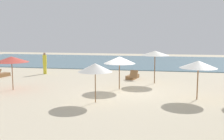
{
  "coord_description": "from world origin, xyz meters",
  "views": [
    {
      "loc": [
        2.19,
        -15.45,
        3.39
      ],
      "look_at": [
        -0.99,
        1.12,
        1.1
      ],
      "focal_mm": 42.78,
      "sensor_mm": 36.0,
      "label": 1
    }
  ],
  "objects_px": {
    "umbrella_7": "(95,68)",
    "person_1": "(45,63)",
    "umbrella_6": "(12,59)",
    "lounger_2": "(0,75)",
    "lounger_3": "(133,76)",
    "umbrella_4": "(119,60)",
    "umbrella_1": "(198,64)",
    "umbrella_3": "(155,53)"
  },
  "relations": [
    {
      "from": "person_1",
      "to": "umbrella_7",
      "type": "bearing_deg",
      "value": -52.01
    },
    {
      "from": "umbrella_3",
      "to": "umbrella_6",
      "type": "relative_size",
      "value": 1.1
    },
    {
      "from": "umbrella_3",
      "to": "umbrella_4",
      "type": "distance_m",
      "value": 3.16
    },
    {
      "from": "umbrella_1",
      "to": "umbrella_4",
      "type": "relative_size",
      "value": 1.0
    },
    {
      "from": "umbrella_3",
      "to": "person_1",
      "type": "relative_size",
      "value": 1.24
    },
    {
      "from": "umbrella_1",
      "to": "person_1",
      "type": "bearing_deg",
      "value": 149.52
    },
    {
      "from": "umbrella_6",
      "to": "lounger_2",
      "type": "height_order",
      "value": "umbrella_6"
    },
    {
      "from": "umbrella_3",
      "to": "lounger_3",
      "type": "xyz_separation_m",
      "value": [
        -1.69,
        1.63,
        -1.91
      ]
    },
    {
      "from": "umbrella_4",
      "to": "lounger_2",
      "type": "xyz_separation_m",
      "value": [
        -9.99,
        2.8,
        -1.64
      ]
    },
    {
      "from": "umbrella_4",
      "to": "umbrella_6",
      "type": "relative_size",
      "value": 0.99
    },
    {
      "from": "lounger_2",
      "to": "lounger_3",
      "type": "xyz_separation_m",
      "value": [
        10.37,
        1.21,
        0.0
      ]
    },
    {
      "from": "umbrella_4",
      "to": "umbrella_7",
      "type": "relative_size",
      "value": 1.03
    },
    {
      "from": "lounger_2",
      "to": "umbrella_7",
      "type": "bearing_deg",
      "value": -33.55
    },
    {
      "from": "umbrella_3",
      "to": "umbrella_7",
      "type": "distance_m",
      "value": 6.39
    },
    {
      "from": "lounger_2",
      "to": "person_1",
      "type": "xyz_separation_m",
      "value": [
        2.74,
        2.27,
        0.75
      ]
    },
    {
      "from": "umbrella_6",
      "to": "lounger_3",
      "type": "xyz_separation_m",
      "value": [
        6.71,
        5.44,
        -1.7
      ]
    },
    {
      "from": "umbrella_6",
      "to": "umbrella_7",
      "type": "xyz_separation_m",
      "value": [
        5.69,
        -1.96,
        -0.12
      ]
    },
    {
      "from": "umbrella_3",
      "to": "umbrella_4",
      "type": "relative_size",
      "value": 1.11
    },
    {
      "from": "umbrella_4",
      "to": "lounger_3",
      "type": "distance_m",
      "value": 4.35
    },
    {
      "from": "umbrella_3",
      "to": "umbrella_7",
      "type": "relative_size",
      "value": 1.14
    },
    {
      "from": "umbrella_1",
      "to": "umbrella_6",
      "type": "xyz_separation_m",
      "value": [
        -10.73,
        0.36,
        0.04
      ]
    },
    {
      "from": "umbrella_7",
      "to": "person_1",
      "type": "relative_size",
      "value": 1.08
    },
    {
      "from": "umbrella_1",
      "to": "umbrella_3",
      "type": "relative_size",
      "value": 0.9
    },
    {
      "from": "umbrella_4",
      "to": "lounger_3",
      "type": "relative_size",
      "value": 1.17
    },
    {
      "from": "umbrella_6",
      "to": "person_1",
      "type": "height_order",
      "value": "umbrella_6"
    },
    {
      "from": "umbrella_4",
      "to": "person_1",
      "type": "height_order",
      "value": "umbrella_4"
    },
    {
      "from": "umbrella_6",
      "to": "lounger_3",
      "type": "bearing_deg",
      "value": 39.07
    },
    {
      "from": "lounger_3",
      "to": "person_1",
      "type": "relative_size",
      "value": 0.95
    },
    {
      "from": "umbrella_4",
      "to": "umbrella_1",
      "type": "bearing_deg",
      "value": -22.2
    },
    {
      "from": "umbrella_3",
      "to": "person_1",
      "type": "bearing_deg",
      "value": 163.93
    },
    {
      "from": "umbrella_1",
      "to": "lounger_3",
      "type": "xyz_separation_m",
      "value": [
        -4.03,
        5.81,
        -1.66
      ]
    },
    {
      "from": "person_1",
      "to": "umbrella_1",
      "type": "bearing_deg",
      "value": -30.48
    },
    {
      "from": "umbrella_1",
      "to": "lounger_3",
      "type": "distance_m",
      "value": 7.26
    },
    {
      "from": "umbrella_3",
      "to": "lounger_2",
      "type": "distance_m",
      "value": 12.22
    },
    {
      "from": "umbrella_3",
      "to": "umbrella_4",
      "type": "bearing_deg",
      "value": -130.95
    },
    {
      "from": "umbrella_6",
      "to": "umbrella_7",
      "type": "relative_size",
      "value": 1.04
    },
    {
      "from": "umbrella_1",
      "to": "umbrella_3",
      "type": "height_order",
      "value": "umbrella_3"
    },
    {
      "from": "umbrella_4",
      "to": "lounger_3",
      "type": "bearing_deg",
      "value": 84.7
    },
    {
      "from": "umbrella_7",
      "to": "person_1",
      "type": "distance_m",
      "value": 10.77
    },
    {
      "from": "umbrella_1",
      "to": "lounger_2",
      "type": "xyz_separation_m",
      "value": [
        -14.39,
        4.6,
        -1.66
      ]
    },
    {
      "from": "lounger_3",
      "to": "person_1",
      "type": "bearing_deg",
      "value": 172.13
    },
    {
      "from": "umbrella_6",
      "to": "lounger_2",
      "type": "bearing_deg",
      "value": 130.82
    }
  ]
}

